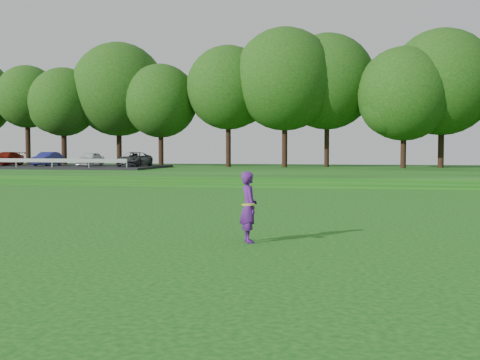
# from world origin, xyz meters

# --- Properties ---
(ground) EXTENTS (140.00, 140.00, 0.00)m
(ground) POSITION_xyz_m (0.00, 0.00, 0.00)
(ground) COLOR #0E480D
(ground) RESTS_ON ground
(berm) EXTENTS (130.00, 30.00, 0.60)m
(berm) POSITION_xyz_m (0.00, 34.00, 0.30)
(berm) COLOR #0E480D
(berm) RESTS_ON ground
(walking_path) EXTENTS (130.00, 1.60, 0.04)m
(walking_path) POSITION_xyz_m (0.00, 20.00, 0.02)
(walking_path) COLOR gray
(walking_path) RESTS_ON ground
(treeline) EXTENTS (104.00, 7.00, 15.00)m
(treeline) POSITION_xyz_m (0.00, 38.00, 8.10)
(treeline) COLOR #163D0E
(treeline) RESTS_ON berm
(parking_lot) EXTENTS (24.00, 9.00, 1.38)m
(parking_lot) POSITION_xyz_m (-23.50, 32.82, 1.06)
(parking_lot) COLOR black
(parking_lot) RESTS_ON berm
(woman) EXTENTS (0.63, 0.95, 1.72)m
(woman) POSITION_xyz_m (2.03, -0.94, 0.86)
(woman) COLOR #501974
(woman) RESTS_ON ground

